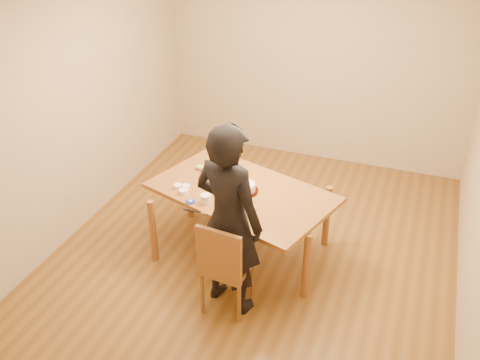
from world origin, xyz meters
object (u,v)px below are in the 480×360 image
(cake, at_px, (245,187))
(cake_plate, at_px, (245,191))
(dining_table, at_px, (242,192))
(person, at_px, (229,220))
(dining_chair, at_px, (227,265))

(cake, bearing_deg, cake_plate, 180.00)
(dining_table, distance_m, cake, 0.08)
(dining_table, bearing_deg, cake, 11.73)
(person, bearing_deg, cake_plate, -65.70)
(dining_chair, height_order, cake, cake)
(dining_chair, relative_size, cake, 2.07)
(cake_plate, bearing_deg, cake, 0.00)
(dining_chair, bearing_deg, person, 95.80)
(dining_table, height_order, cake, cake)
(dining_chair, bearing_deg, dining_table, 106.76)
(dining_chair, distance_m, person, 0.46)
(dining_table, relative_size, dining_chair, 4.26)
(dining_table, relative_size, cake_plate, 6.82)
(dining_table, distance_m, person, 0.77)
(cake, xyz_separation_m, person, (0.11, -0.73, 0.10))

